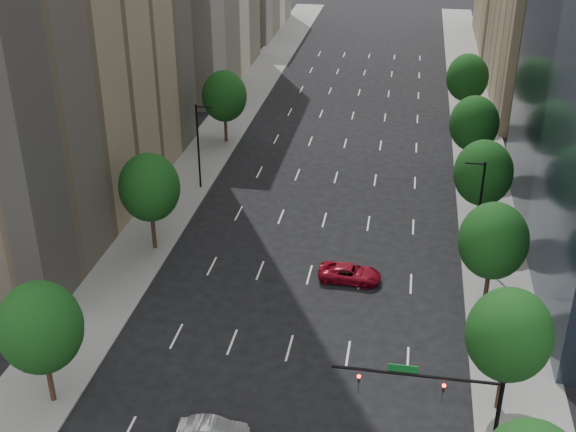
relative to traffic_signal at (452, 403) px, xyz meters
The scene contains 15 objects.
sidewalk_left 40.05m from the traffic_signal, 130.94° to the left, with size 6.00×200.00×0.15m, color slate.
sidewalk_right 30.84m from the traffic_signal, 80.59° to the left, with size 6.00×200.00×0.15m, color slate.
tree_right_1 6.96m from the traffic_signal, 59.96° to the left, with size 5.20×5.20×8.75m.
tree_right_2 18.34m from the traffic_signal, 79.09° to the left, with size 5.20×5.20×8.61m.
tree_right_3 30.21m from the traffic_signal, 83.40° to the left, with size 5.20×5.20×8.89m.
tree_right_4 44.14m from the traffic_signal, 85.49° to the left, with size 5.20×5.20×8.46m.
tree_right_5 60.11m from the traffic_signal, 86.69° to the left, with size 5.20×5.20×8.75m.
tree_left_0 24.62m from the traffic_signal, behind, with size 5.20×5.20×8.75m.
tree_left_1 32.96m from the traffic_signal, 138.11° to the left, with size 5.20×5.20×8.97m.
tree_left_2 53.91m from the traffic_signal, 117.07° to the left, with size 5.20×5.20×8.68m.
streetlight_rn 25.17m from the traffic_signal, 83.37° to the left, with size 1.70×0.20×9.00m.
streetlight_ln 42.42m from the traffic_signal, 124.40° to the left, with size 1.70×0.20×9.00m.
traffic_signal is the anchor object (origin of this frame).
car_silver 14.25m from the traffic_signal, behind, with size 1.49×4.26×1.40m, color #AAAAB0.
car_red_far 21.39m from the traffic_signal, 110.04° to the left, with size 2.34×5.08×1.41m, color maroon.
Camera 1 is at (6.98, -1.72, 32.21)m, focal length 46.06 mm.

